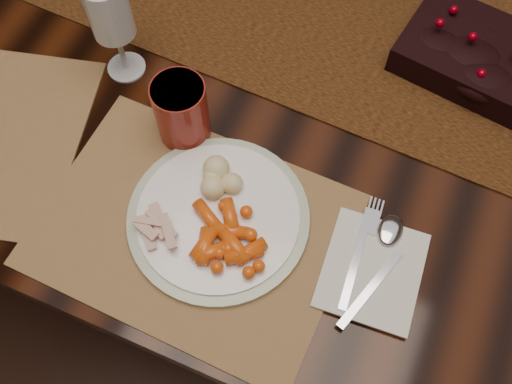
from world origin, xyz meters
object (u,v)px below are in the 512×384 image
at_px(placemat_main, 193,229).
at_px(wine_glass, 115,30).
at_px(centerpiece, 506,65).
at_px(dinner_plate, 218,217).
at_px(red_cup, 181,111).
at_px(baby_carrots, 227,232).
at_px(mashed_potatoes, 220,177).
at_px(napkin, 372,270).
at_px(turkey_shreds, 159,224).
at_px(dining_table, 302,175).

xyz_separation_m(placemat_main, wine_glass, (-0.21, 0.21, 0.08)).
distance_m(centerpiece, dinner_plate, 0.49).
distance_m(red_cup, wine_glass, 0.16).
bearing_deg(dinner_plate, red_cup, 133.33).
distance_m(baby_carrots, mashed_potatoes, 0.08).
height_order(mashed_potatoes, napkin, mashed_potatoes).
bearing_deg(turkey_shreds, dinner_plate, 36.13).
bearing_deg(dinner_plate, mashed_potatoes, 110.13).
bearing_deg(mashed_potatoes, centerpiece, 47.14).
relative_size(mashed_potatoes, turkey_shreds, 0.94).
bearing_deg(centerpiece, baby_carrots, -124.25).
distance_m(dinner_plate, napkin, 0.22).
distance_m(napkin, red_cup, 0.34).
bearing_deg(napkin, mashed_potatoes, 168.41).
bearing_deg(wine_glass, placemat_main, -44.14).
xyz_separation_m(dining_table, centerpiece, (0.27, 0.08, 0.41)).
height_order(dining_table, mashed_potatoes, mashed_potatoes).
xyz_separation_m(dining_table, turkey_shreds, (-0.10, -0.35, 0.40)).
xyz_separation_m(dinner_plate, mashed_potatoes, (-0.02, 0.04, 0.03)).
bearing_deg(baby_carrots, wine_glass, 142.57).
bearing_deg(wine_glass, red_cup, -27.49).
bearing_deg(wine_glass, turkey_shreds, -51.95).
bearing_deg(mashed_potatoes, wine_glass, 148.65).
distance_m(centerpiece, red_cup, 0.49).
xyz_separation_m(dinner_plate, napkin, (0.22, 0.01, -0.00)).
bearing_deg(dining_table, baby_carrots, -91.95).
xyz_separation_m(centerpiece, mashed_potatoes, (-0.32, -0.34, 0.00)).
distance_m(dining_table, mashed_potatoes, 0.49).
bearing_deg(mashed_potatoes, red_cup, 143.14).
bearing_deg(red_cup, placemat_main, -60.65).
relative_size(centerpiece, napkin, 2.17).
distance_m(dinner_plate, wine_glass, 0.31).
xyz_separation_m(dining_table, napkin, (0.18, -0.30, 0.38)).
distance_m(napkin, wine_glass, 0.49).
distance_m(baby_carrots, wine_glass, 0.34).
relative_size(dining_table, wine_glass, 10.46).
distance_m(placemat_main, red_cup, 0.17).
bearing_deg(turkey_shreds, dining_table, 74.51).
height_order(baby_carrots, napkin, baby_carrots).
bearing_deg(red_cup, baby_carrots, -45.88).
relative_size(placemat_main, wine_glass, 2.37).
height_order(dining_table, red_cup, red_cup).
bearing_deg(baby_carrots, turkey_shreds, -164.09).
xyz_separation_m(centerpiece, baby_carrots, (-0.28, -0.41, -0.01)).
relative_size(dining_table, mashed_potatoes, 25.16).
height_order(baby_carrots, turkey_shreds, baby_carrots).
xyz_separation_m(centerpiece, wine_glass, (-0.54, -0.21, 0.05)).
xyz_separation_m(dinner_plate, wine_glass, (-0.24, 0.18, 0.08)).
bearing_deg(wine_glass, baby_carrots, -37.43).
bearing_deg(baby_carrots, red_cup, 134.12).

